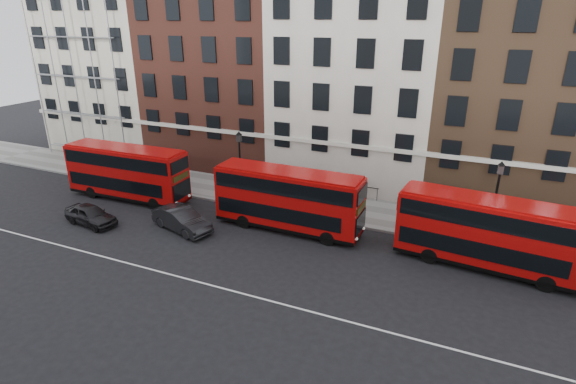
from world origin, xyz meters
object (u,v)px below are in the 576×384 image
at_px(car_rear, 91,215).
at_px(bus_a, 127,171).
at_px(bus_b, 288,198).
at_px(car_front, 182,219).
at_px(bus_c, 488,232).

bearing_deg(car_rear, bus_a, 18.18).
xyz_separation_m(bus_b, car_rear, (-12.55, -4.69, -1.52)).
xyz_separation_m(car_rear, car_front, (6.20, 1.76, 0.07)).
xyz_separation_m(bus_c, car_rear, (-24.59, -4.70, -1.51)).
relative_size(car_rear, car_front, 0.88).
distance_m(bus_b, bus_c, 12.04).
height_order(bus_b, car_front, bus_b).
relative_size(bus_a, bus_b, 1.01).
bearing_deg(bus_b, bus_c, 0.73).
distance_m(bus_c, car_front, 18.68).
xyz_separation_m(bus_b, bus_c, (12.04, 0.00, -0.01)).
bearing_deg(bus_a, car_rear, -80.59).
distance_m(bus_a, car_rear, 5.01).
bearing_deg(bus_c, bus_b, -174.69).
bearing_deg(bus_b, bus_a, -179.28).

